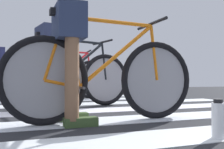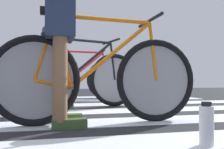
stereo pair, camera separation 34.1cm
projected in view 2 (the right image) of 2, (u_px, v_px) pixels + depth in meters
The scene contains 10 objects.
ground at pixel (70, 115), 2.76m from camera, with size 18.00×14.00×0.02m.
crosswalk_markings at pixel (67, 112), 2.88m from camera, with size 5.44×5.02×0.00m.
bicycle_1_of_4 at pixel (98, 77), 2.14m from camera, with size 1.74×0.52×0.93m.
cyclist_1_of_4 at pixel (60, 47), 2.07m from camera, with size 0.31×0.41×0.96m.
bicycle_2_of_4 at pixel (78, 78), 3.33m from camera, with size 1.72×0.56×0.93m.
cyclist_2_of_4 at pixel (54, 55), 3.20m from camera, with size 0.38×0.45×1.02m.
bicycle_3_of_4 at pixel (78, 78), 4.75m from camera, with size 1.73×0.52×0.93m.
bicycle_4_of_4 at pixel (35, 78), 5.53m from camera, with size 1.74×0.52×0.93m.
cyclist_4_of_4 at pixel (19, 66), 5.44m from camera, with size 0.33×0.42×1.00m.
water_bottle at pixel (207, 125), 1.43m from camera, with size 0.08×0.08×0.24m.
Camera 2 is at (-0.21, -2.79, 0.39)m, focal length 41.69 mm.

